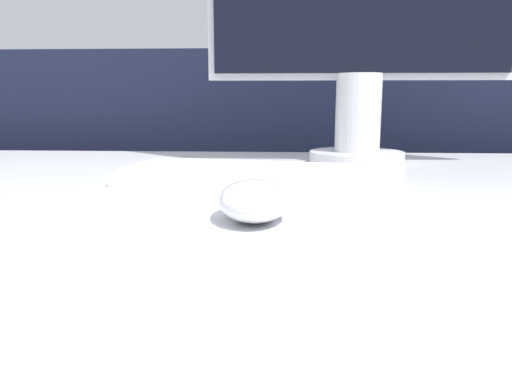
{
  "coord_description": "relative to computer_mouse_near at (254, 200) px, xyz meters",
  "views": [
    {
      "loc": [
        0.08,
        -0.61,
        0.89
      ],
      "look_at": [
        0.06,
        -0.1,
        0.79
      ],
      "focal_mm": 35.0,
      "sensor_mm": 36.0,
      "label": 1
    }
  ],
  "objects": [
    {
      "name": "keyboard",
      "position": [
        -0.01,
        0.21,
        -0.01
      ],
      "size": [
        0.39,
        0.2,
        0.02
      ],
      "rotation": [
        0.0,
        0.0,
        -0.17
      ],
      "color": "white",
      "rests_on": "desk"
    },
    {
      "name": "partition_panel",
      "position": [
        -0.06,
        0.74,
        -0.29
      ],
      "size": [
        5.0,
        0.03,
        1.0
      ],
      "color": "black",
      "rests_on": "ground_plane"
    },
    {
      "name": "computer_mouse_near",
      "position": [
        0.0,
        0.0,
        0.0
      ],
      "size": [
        0.08,
        0.11,
        0.04
      ],
      "rotation": [
        0.0,
        0.0,
        0.06
      ],
      "color": "white",
      "rests_on": "desk"
    }
  ]
}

